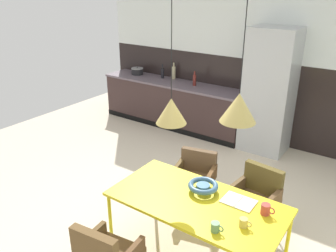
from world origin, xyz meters
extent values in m
plane|color=beige|center=(0.00, 0.00, 0.00)|extent=(8.56, 8.56, 0.00)
cube|color=black|center=(0.00, 2.93, 0.73)|extent=(6.59, 0.12, 1.46)
cube|color=silver|center=(0.00, 2.93, 2.18)|extent=(6.59, 0.12, 1.46)
cube|color=#392827|center=(-1.64, 2.57, 0.43)|extent=(3.00, 0.60, 0.85)
cube|color=#60535D|center=(-1.64, 2.57, 0.87)|extent=(3.03, 0.63, 0.04)
cube|color=black|center=(-1.64, 2.27, 0.05)|extent=(3.00, 0.01, 0.10)
cube|color=#ADAFB2|center=(0.26, 2.57, 1.03)|extent=(0.76, 0.60, 2.07)
cube|color=gold|center=(0.65, -0.38, 0.73)|extent=(1.69, 0.86, 0.03)
cylinder|color=#D3C412|center=(-0.15, 0.01, 0.36)|extent=(0.04, 0.04, 0.72)
cylinder|color=gold|center=(1.46, 0.01, 0.36)|extent=(0.04, 0.04, 0.72)
cylinder|color=gold|center=(-0.15, -0.77, 0.36)|extent=(0.04, 0.04, 0.72)
cube|color=brown|center=(0.95, 0.37, 0.42)|extent=(0.53, 0.51, 0.06)
cube|color=brown|center=(0.97, 0.57, 0.62)|extent=(0.46, 0.13, 0.34)
cube|color=brown|center=(1.17, 0.35, 0.52)|extent=(0.10, 0.42, 0.14)
cube|color=brown|center=(0.73, 0.40, 0.52)|extent=(0.10, 0.42, 0.14)
cylinder|color=black|center=(1.13, 0.16, 0.20)|extent=(0.02, 0.02, 0.39)
cylinder|color=black|center=(0.73, 0.21, 0.20)|extent=(0.02, 0.02, 0.39)
cylinder|color=black|center=(1.17, 0.54, 0.20)|extent=(0.02, 0.02, 0.39)
cylinder|color=black|center=(0.77, 0.59, 0.20)|extent=(0.02, 0.02, 0.39)
cylinder|color=black|center=(1.15, 0.35, 0.01)|extent=(0.06, 0.41, 0.02)
cylinder|color=black|center=(0.75, 0.40, 0.01)|extent=(0.06, 0.41, 0.02)
cube|color=brown|center=(0.23, -1.34, 0.62)|extent=(0.46, 0.13, 0.38)
cube|color=brown|center=(-0.01, -1.17, 0.50)|extent=(0.10, 0.42, 0.14)
cube|color=brown|center=(0.16, 0.39, 0.42)|extent=(0.57, 0.56, 0.06)
cube|color=brown|center=(0.12, 0.58, 0.59)|extent=(0.46, 0.18, 0.29)
cube|color=brown|center=(0.37, 0.44, 0.52)|extent=(0.14, 0.41, 0.14)
cube|color=brown|center=(-0.05, 0.34, 0.52)|extent=(0.14, 0.41, 0.14)
cylinder|color=black|center=(0.40, 0.25, 0.19)|extent=(0.02, 0.02, 0.39)
cylinder|color=black|center=(0.01, 0.16, 0.19)|extent=(0.02, 0.02, 0.39)
cylinder|color=black|center=(0.31, 0.62, 0.19)|extent=(0.02, 0.02, 0.39)
cylinder|color=black|center=(-0.08, 0.53, 0.19)|extent=(0.02, 0.02, 0.39)
cylinder|color=black|center=(0.36, 0.44, 0.01)|extent=(0.11, 0.41, 0.02)
cylinder|color=black|center=(-0.03, 0.34, 0.01)|extent=(0.11, 0.41, 0.02)
cylinder|color=#33607F|center=(0.62, -0.21, 0.79)|extent=(0.14, 0.14, 0.08)
torus|color=#395E7A|center=(0.62, -0.21, 0.81)|extent=(0.31, 0.31, 0.05)
cube|color=white|center=(0.92, -0.17, 0.75)|extent=(0.15, 0.22, 0.01)
cube|color=white|center=(1.07, -0.17, 0.75)|extent=(0.15, 0.22, 0.01)
cube|color=beige|center=(0.99, -0.17, 0.76)|extent=(0.01, 0.23, 0.00)
cylinder|color=gold|center=(1.18, -0.48, 0.79)|extent=(0.07, 0.07, 0.08)
torus|color=gold|center=(1.23, -0.48, 0.79)|extent=(0.06, 0.01, 0.06)
cylinder|color=#5B8456|center=(1.01, -0.67, 0.79)|extent=(0.08, 0.08, 0.09)
torus|color=#5B8456|center=(1.06, -0.67, 0.80)|extent=(0.06, 0.01, 0.06)
cylinder|color=#B23D33|center=(1.27, -0.20, 0.80)|extent=(0.09, 0.09, 0.10)
torus|color=#B23D33|center=(1.32, -0.20, 0.80)|extent=(0.07, 0.01, 0.07)
cylinder|color=black|center=(-2.60, 2.64, 0.95)|extent=(0.25, 0.25, 0.12)
cylinder|color=gray|center=(-2.60, 2.64, 1.02)|extent=(0.25, 0.25, 0.01)
sphere|color=black|center=(-2.60, 2.64, 1.04)|extent=(0.02, 0.02, 0.02)
cylinder|color=black|center=(-1.99, 2.70, 0.99)|extent=(0.07, 0.07, 0.20)
cylinder|color=black|center=(-1.99, 2.70, 1.13)|extent=(0.03, 0.03, 0.08)
cylinder|color=maroon|center=(-1.19, 2.61, 0.99)|extent=(0.06, 0.06, 0.20)
cylinder|color=maroon|center=(-1.19, 2.61, 1.12)|extent=(0.03, 0.03, 0.07)
cylinder|color=tan|center=(-1.77, 2.78, 1.01)|extent=(0.07, 0.07, 0.25)
cylinder|color=tan|center=(-1.77, 2.78, 1.18)|extent=(0.03, 0.03, 0.08)
cylinder|color=black|center=(0.31, -0.33, 2.28)|extent=(0.01, 0.01, 1.15)
cone|color=tan|center=(0.31, -0.33, 1.59)|extent=(0.29, 0.29, 0.25)
cylinder|color=black|center=(0.99, -0.36, 2.37)|extent=(0.01, 0.01, 0.97)
cone|color=tan|center=(0.99, -0.36, 1.77)|extent=(0.30, 0.30, 0.24)
camera|label=1|loc=(2.04, -2.84, 2.71)|focal=37.06mm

